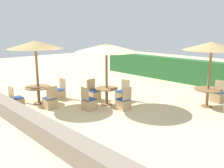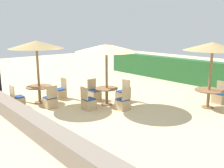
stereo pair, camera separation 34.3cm
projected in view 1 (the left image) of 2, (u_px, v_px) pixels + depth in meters
name	position (u px, v px, depth m)	size (l,w,h in m)	color
ground_plane	(101.00, 108.00, 10.11)	(40.00, 40.00, 0.00)	beige
hedge_row	(190.00, 72.00, 14.47)	(13.00, 0.70, 1.39)	#28602D
stone_border	(28.00, 120.00, 7.99)	(10.00, 0.56, 0.54)	gray
parasol_front_left	(35.00, 45.00, 10.20)	(2.26, 2.26, 2.66)	olive
round_table_front_left	(38.00, 90.00, 10.61)	(1.09, 1.09, 0.72)	olive
patio_chair_front_left_east	(50.00, 102.00, 9.99)	(0.46, 0.46, 0.93)	tan
patio_chair_front_left_south	(17.00, 102.00, 10.06)	(0.46, 0.46, 0.93)	tan
patio_chair_front_left_north	(59.00, 93.00, 11.38)	(0.46, 0.46, 0.93)	tan
parasol_back_right	(212.00, 46.00, 9.74)	(2.25, 2.25, 2.64)	olive
round_table_back_right	(208.00, 93.00, 10.15)	(1.11, 1.11, 0.75)	olive
patio_chair_back_right_north	(217.00, 96.00, 10.87)	(0.46, 0.46, 0.93)	tan
parasol_center	(106.00, 48.00, 10.05)	(2.54, 2.54, 2.54)	olive
round_table_center	(107.00, 92.00, 10.45)	(0.94, 0.94, 0.72)	olive
patio_chair_center_south	(89.00, 103.00, 9.84)	(0.46, 0.46, 0.93)	tan
patio_chair_center_west	(94.00, 94.00, 11.20)	(0.46, 0.46, 0.93)	tan
patio_chair_center_north	(122.00, 95.00, 11.08)	(0.46, 0.46, 0.93)	tan
patio_chair_center_east	(123.00, 103.00, 9.84)	(0.46, 0.46, 0.93)	tan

